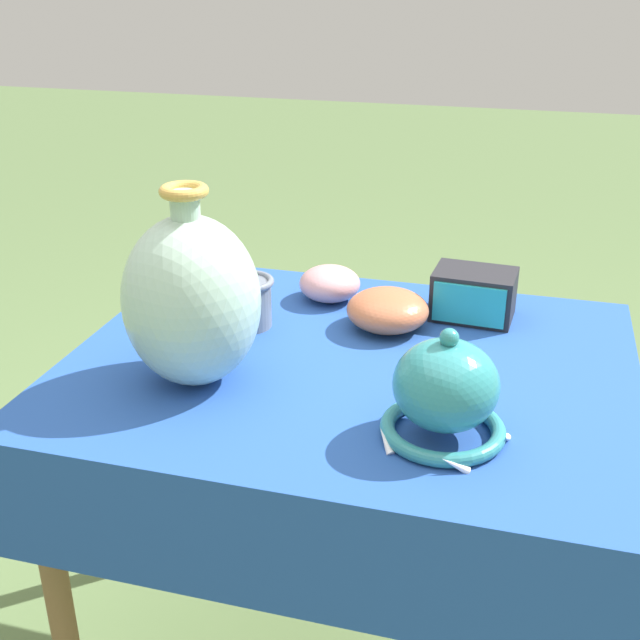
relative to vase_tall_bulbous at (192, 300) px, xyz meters
The scene contains 7 objects.
display_table 0.34m from the vase_tall_bulbous, 27.32° to the left, with size 0.95×0.76×0.74m.
vase_tall_bulbous is the anchor object (origin of this frame).
vase_dome_bell 0.42m from the vase_tall_bulbous, ahead, with size 0.19×0.20×0.17m.
mosaic_tile_box 0.56m from the vase_tall_bulbous, 42.10° to the left, with size 0.16×0.12×0.09m.
cup_wide_slate 0.24m from the vase_tall_bulbous, 87.60° to the left, with size 0.10×0.10×0.09m.
bowl_shallow_terracotta 0.39m from the vase_tall_bulbous, 46.57° to the left, with size 0.15×0.15×0.07m, color #BC6642.
bowl_shallow_rose 0.41m from the vase_tall_bulbous, 71.93° to the left, with size 0.12×0.12×0.07m, color #D19399.
Camera 1 is at (0.27, -1.19, 1.37)m, focal length 45.00 mm.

